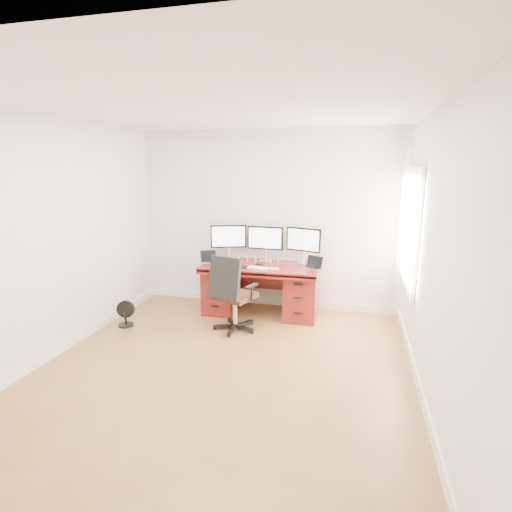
% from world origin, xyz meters
% --- Properties ---
extents(ground, '(4.50, 4.50, 0.00)m').
position_xyz_m(ground, '(0.00, 0.00, 0.00)').
color(ground, brown).
rests_on(ground, ground).
extents(back_wall, '(4.00, 0.10, 2.70)m').
position_xyz_m(back_wall, '(0.00, 2.25, 1.35)').
color(back_wall, silver).
rests_on(back_wall, ground).
extents(right_wall, '(0.10, 4.50, 2.70)m').
position_xyz_m(right_wall, '(2.00, 0.11, 1.35)').
color(right_wall, silver).
rests_on(right_wall, ground).
extents(desk, '(1.70, 0.80, 0.75)m').
position_xyz_m(desk, '(0.00, 1.83, 0.40)').
color(desk, '#601513').
rests_on(desk, ground).
extents(office_chair, '(0.70, 0.70, 1.04)m').
position_xyz_m(office_chair, '(-0.22, 1.10, 0.34)').
color(office_chair, black).
rests_on(office_chair, ground).
extents(floor_fan, '(0.25, 0.21, 0.36)m').
position_xyz_m(floor_fan, '(-1.70, 0.89, 0.17)').
color(floor_fan, black).
rests_on(floor_fan, ground).
extents(monitor_left, '(0.53, 0.22, 0.53)m').
position_xyz_m(monitor_left, '(-0.58, 2.07, 1.09)').
color(monitor_left, silver).
rests_on(monitor_left, desk).
extents(monitor_center, '(0.55, 0.15, 0.53)m').
position_xyz_m(monitor_center, '(-0.00, 2.07, 1.09)').
color(monitor_center, silver).
rests_on(monitor_center, desk).
extents(monitor_right, '(0.53, 0.21, 0.53)m').
position_xyz_m(monitor_right, '(0.58, 2.07, 1.09)').
color(monitor_right, silver).
rests_on(monitor_right, desk).
extents(tablet_left, '(0.24, 0.18, 0.19)m').
position_xyz_m(tablet_left, '(-0.80, 1.75, 0.84)').
color(tablet_left, silver).
rests_on(tablet_left, desk).
extents(tablet_right, '(0.25, 0.16, 0.19)m').
position_xyz_m(tablet_right, '(0.78, 1.75, 0.84)').
color(tablet_right, silver).
rests_on(tablet_right, desk).
extents(keyboard, '(0.32, 0.18, 0.01)m').
position_xyz_m(keyboard, '(0.01, 1.59, 0.76)').
color(keyboard, silver).
rests_on(keyboard, desk).
extents(trackpad, '(0.16, 0.16, 0.01)m').
position_xyz_m(trackpad, '(0.24, 1.62, 0.76)').
color(trackpad, silver).
rests_on(trackpad, desk).
extents(drawing_tablet, '(0.26, 0.18, 0.01)m').
position_xyz_m(drawing_tablet, '(-0.27, 1.60, 0.76)').
color(drawing_tablet, black).
rests_on(drawing_tablet, desk).
extents(phone, '(0.13, 0.10, 0.01)m').
position_xyz_m(phone, '(-0.02, 1.82, 0.76)').
color(phone, black).
rests_on(phone, desk).
extents(figurine_pink, '(0.03, 0.03, 0.07)m').
position_xyz_m(figurine_pink, '(-0.39, 1.95, 0.79)').
color(figurine_pink, '#DC5DA5').
rests_on(figurine_pink, desk).
extents(figurine_orange, '(0.03, 0.03, 0.07)m').
position_xyz_m(figurine_orange, '(-0.25, 1.95, 0.79)').
color(figurine_orange, orange).
rests_on(figurine_orange, desk).
extents(figurine_purple, '(0.03, 0.03, 0.07)m').
position_xyz_m(figurine_purple, '(-0.12, 1.95, 0.79)').
color(figurine_purple, '#C07BE3').
rests_on(figurine_purple, desk).
extents(figurine_yellow, '(0.03, 0.03, 0.07)m').
position_xyz_m(figurine_yellow, '(0.12, 1.95, 0.79)').
color(figurine_yellow, '#DFCB59').
rests_on(figurine_yellow, desk).
extents(figurine_blue, '(0.03, 0.03, 0.07)m').
position_xyz_m(figurine_blue, '(0.23, 1.95, 0.79)').
color(figurine_blue, '#5977E2').
rests_on(figurine_blue, desk).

